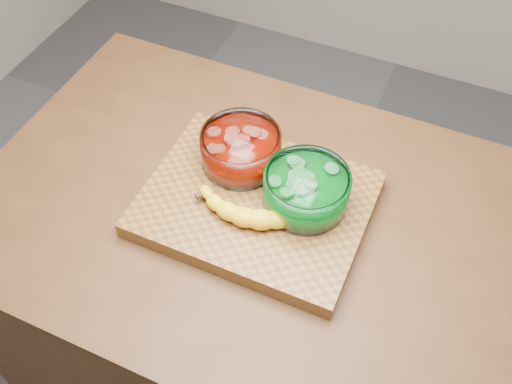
% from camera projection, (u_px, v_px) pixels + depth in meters
% --- Properties ---
extents(ground, '(3.50, 3.50, 0.00)m').
position_uv_depth(ground, '(256.00, 372.00, 1.89)').
color(ground, '#535357').
rests_on(ground, ground).
extents(counter, '(1.20, 0.80, 0.90)m').
position_uv_depth(counter, '(256.00, 310.00, 1.54)').
color(counter, '#4C2C16').
rests_on(counter, ground).
extents(cutting_board, '(0.45, 0.35, 0.04)m').
position_uv_depth(cutting_board, '(256.00, 204.00, 1.17)').
color(cutting_board, brown).
rests_on(cutting_board, counter).
extents(bowl_red, '(0.17, 0.17, 0.08)m').
position_uv_depth(bowl_red, '(241.00, 149.00, 1.19)').
color(bowl_red, white).
rests_on(bowl_red, cutting_board).
extents(bowl_green, '(0.17, 0.17, 0.08)m').
position_uv_depth(bowl_green, '(306.00, 190.00, 1.12)').
color(bowl_green, white).
rests_on(bowl_green, cutting_board).
extents(banana, '(0.27, 0.17, 0.04)m').
position_uv_depth(banana, '(260.00, 199.00, 1.13)').
color(banana, yellow).
rests_on(banana, cutting_board).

